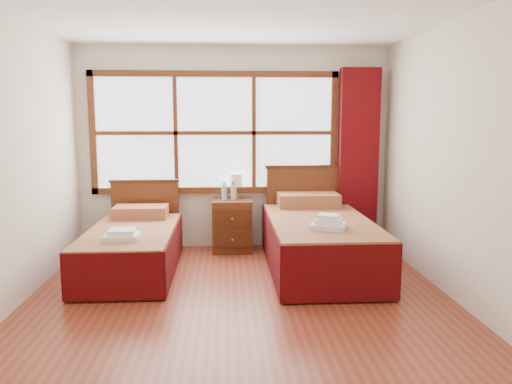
{
  "coord_description": "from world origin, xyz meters",
  "views": [
    {
      "loc": [
        -0.13,
        -4.25,
        1.68
      ],
      "look_at": [
        0.18,
        0.7,
        0.95
      ],
      "focal_mm": 35.0,
      "sensor_mm": 36.0,
      "label": 1
    }
  ],
  "objects": [
    {
      "name": "floor",
      "position": [
        0.0,
        0.0,
        0.0
      ],
      "size": [
        4.5,
        4.5,
        0.0
      ],
      "primitive_type": "plane",
      "color": "brown",
      "rests_on": "ground"
    },
    {
      "name": "ceiling",
      "position": [
        0.0,
        0.0,
        2.6
      ],
      "size": [
        4.5,
        4.5,
        0.0
      ],
      "primitive_type": "plane",
      "rotation": [
        3.14,
        0.0,
        0.0
      ],
      "color": "white",
      "rests_on": "wall_back"
    },
    {
      "name": "wall_back",
      "position": [
        0.0,
        2.25,
        1.3
      ],
      "size": [
        4.0,
        0.0,
        4.0
      ],
      "primitive_type": "plane",
      "rotation": [
        1.57,
        0.0,
        0.0
      ],
      "color": "silver",
      "rests_on": "floor"
    },
    {
      "name": "wall_right",
      "position": [
        2.0,
        0.0,
        1.3
      ],
      "size": [
        0.0,
        4.5,
        4.5
      ],
      "primitive_type": "plane",
      "rotation": [
        1.57,
        0.0,
        -1.57
      ],
      "color": "silver",
      "rests_on": "floor"
    },
    {
      "name": "window",
      "position": [
        -0.25,
        2.21,
        1.5
      ],
      "size": [
        3.16,
        0.06,
        1.56
      ],
      "color": "white",
      "rests_on": "wall_back"
    },
    {
      "name": "curtain",
      "position": [
        1.6,
        2.11,
        1.17
      ],
      "size": [
        0.5,
        0.16,
        2.3
      ],
      "primitive_type": "cube",
      "color": "#650A0E",
      "rests_on": "wall_back"
    },
    {
      "name": "bed_left",
      "position": [
        -1.15,
        1.2,
        0.28
      ],
      "size": [
        0.95,
        1.97,
        0.91
      ],
      "color": "#41210D",
      "rests_on": "floor"
    },
    {
      "name": "bed_right",
      "position": [
        0.92,
        1.2,
        0.33
      ],
      "size": [
        1.12,
        2.16,
        1.09
      ],
      "color": "#41210D",
      "rests_on": "floor"
    },
    {
      "name": "nightstand",
      "position": [
        -0.04,
        1.99,
        0.33
      ],
      "size": [
        0.5,
        0.49,
        0.66
      ],
      "color": "#5A2B13",
      "rests_on": "floor"
    },
    {
      "name": "towels_left",
      "position": [
        -1.16,
        0.69,
        0.53
      ],
      "size": [
        0.35,
        0.31,
        0.1
      ],
      "rotation": [
        0.0,
        0.0,
        0.04
      ],
      "color": "white",
      "rests_on": "bed_left"
    },
    {
      "name": "towels_right",
      "position": [
        0.91,
        0.64,
        0.64
      ],
      "size": [
        0.42,
        0.4,
        0.14
      ],
      "rotation": [
        0.0,
        0.0,
        -0.37
      ],
      "color": "white",
      "rests_on": "bed_right"
    },
    {
      "name": "lamp",
      "position": [
        0.01,
        2.07,
        0.89
      ],
      "size": [
        0.17,
        0.17,
        0.33
      ],
      "color": "gold",
      "rests_on": "nightstand"
    },
    {
      "name": "bottle_near",
      "position": [
        -0.14,
        1.98,
        0.77
      ],
      "size": [
        0.06,
        0.06,
        0.23
      ],
      "color": "#A7C6D7",
      "rests_on": "nightstand"
    },
    {
      "name": "bottle_far",
      "position": [
        -0.02,
        2.0,
        0.77
      ],
      "size": [
        0.06,
        0.06,
        0.23
      ],
      "color": "#A7C6D7",
      "rests_on": "nightstand"
    }
  ]
}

